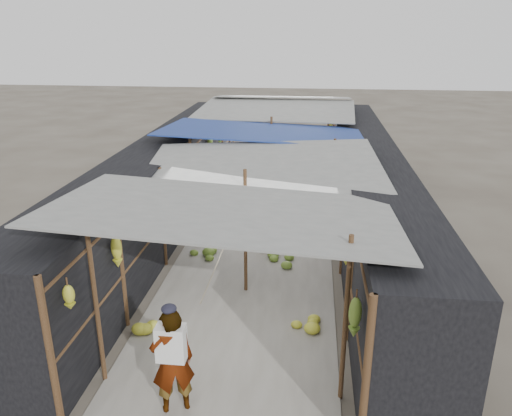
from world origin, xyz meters
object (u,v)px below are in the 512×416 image
at_px(black_basin, 325,234).
at_px(shopper_blue, 254,167).
at_px(crate_near, 271,244).
at_px(vendor_seated, 294,191).
at_px(vendor_elderly, 172,361).

height_order(black_basin, shopper_blue, shopper_blue).
relative_size(crate_near, vendor_seated, 0.52).
bearing_deg(vendor_elderly, crate_near, -122.68).
bearing_deg(vendor_seated, vendor_elderly, -21.74).
height_order(black_basin, vendor_seated, vendor_seated).
xyz_separation_m(shopper_blue, vendor_seated, (1.35, -1.16, -0.40)).
height_order(crate_near, vendor_seated, vendor_seated).
bearing_deg(crate_near, vendor_elderly, -85.14).
bearing_deg(shopper_blue, black_basin, -90.36).
bearing_deg(shopper_blue, vendor_seated, -74.14).
distance_m(black_basin, vendor_elderly, 6.89).
xyz_separation_m(crate_near, shopper_blue, (-0.95, 4.44, 0.74)).
distance_m(crate_near, shopper_blue, 4.60).
relative_size(black_basin, shopper_blue, 0.34).
height_order(vendor_elderly, vendor_seated, vendor_elderly).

